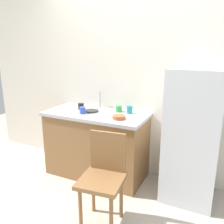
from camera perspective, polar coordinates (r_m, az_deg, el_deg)
ground_plane at (r=2.76m, az=-3.35°, el=-22.07°), size 8.00×8.00×0.00m
back_wall at (r=3.12m, az=5.31°, el=8.07°), size 4.80×0.10×2.57m
cabinet_base at (r=3.20m, az=-3.67°, el=-7.93°), size 1.27×0.60×0.82m
countertop at (r=3.06m, az=-3.81°, el=-0.49°), size 1.31×0.64×0.04m
faucet at (r=3.27m, az=-2.90°, el=3.00°), size 0.02×0.02×0.23m
refrigerator at (r=2.75m, az=18.63°, el=-5.51°), size 0.55×0.57×1.47m
chair at (r=2.35m, az=-2.03°, el=-14.75°), size 0.45×0.45×0.89m
terracotta_bowl at (r=2.78m, az=1.68°, el=-1.24°), size 0.15×0.15×0.04m
hotplate at (r=3.10m, az=-4.84°, el=0.27°), size 0.17×0.17×0.02m
cup_teal at (r=3.01m, az=4.19°, el=0.61°), size 0.07×0.07×0.10m
cup_black at (r=3.23m, az=-7.41°, el=1.36°), size 0.08×0.08×0.08m
cup_blue at (r=3.02m, az=-7.05°, el=0.41°), size 0.07×0.07×0.08m
cup_green at (r=3.08m, az=1.61°, el=0.79°), size 0.08×0.08×0.08m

